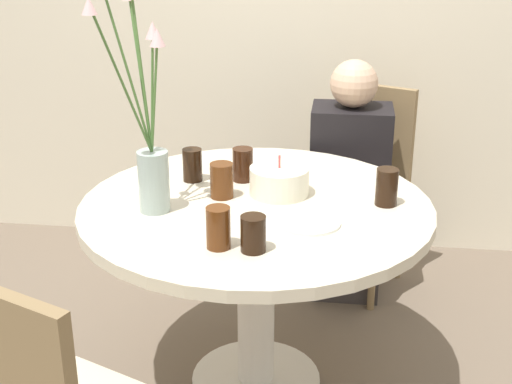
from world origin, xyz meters
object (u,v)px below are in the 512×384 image
Objects in this scene: person_boy at (349,189)px; drink_glass_0 at (222,180)px; chair_right_flank at (363,175)px; flower_vase at (148,136)px; drink_glass_1 at (243,165)px; birthday_cake at (279,181)px; drink_glass_5 at (218,228)px; side_plate at (309,222)px; drink_glass_4 at (387,187)px; drink_glass_2 at (192,165)px; drink_glass_3 at (253,234)px.

drink_glass_0 is at bearing -122.05° from person_boy.
person_boy is (-0.06, -0.15, -0.01)m from chair_right_flank.
flower_vase is 6.12× the size of drink_glass_1.
drink_glass_5 is at bearing -107.06° from birthday_cake.
birthday_cake is at bearing -38.97° from drink_glass_1.
side_plate is 0.33m from drink_glass_5.
drink_glass_4 is at bearing 38.09° from drink_glass_5.
chair_right_flank is 1.34m from drink_glass_5.
side_plate is at bearing -98.23° from person_boy.
drink_glass_2 is (0.08, 0.28, -0.19)m from flower_vase.
chair_right_flank is 1.02m from drink_glass_0.
chair_right_flank is 0.98m from drink_glass_2.
drink_glass_5 is (0.01, -0.56, 0.00)m from drink_glass_1.
drink_glass_4 reaches higher than drink_glass_2.
drink_glass_4 is at bearing -11.56° from drink_glass_2.
flower_vase is at bearing -169.48° from drink_glass_4.
birthday_cake is 0.46m from drink_glass_5.
drink_glass_0 is at bearing 112.13° from drink_glass_3.
chair_right_flank is 7.68× the size of drink_glass_2.
drink_glass_0 is (0.21, 0.14, -0.19)m from flower_vase.
flower_vase reaches higher than drink_glass_4.
flower_vase reaches higher than birthday_cake.
side_plate is at bearing -5.16° from flower_vase.
drink_glass_4 reaches higher than drink_glass_1.
drink_glass_1 is at bearing 90.97° from drink_glass_5.
drink_glass_1 is 1.02× the size of drink_glass_2.
birthday_cake is 1.72× the size of drink_glass_2.
drink_glass_1 is at bearing 101.30° from drink_glass_3.
birthday_cake reaches higher than drink_glass_4.
chair_right_flank reaches higher than drink_glass_5.
drink_glass_3 is (0.37, -0.26, -0.20)m from flower_vase.
person_boy is (0.25, 0.65, -0.27)m from birthday_cake.
flower_vase reaches higher than chair_right_flank.
flower_vase is at bearing -154.66° from birthday_cake.
drink_glass_1 is (0.26, 0.31, -0.19)m from flower_vase.
drink_glass_5 is (0.19, -0.53, 0.00)m from drink_glass_2.
side_plate is 1.64× the size of drink_glass_1.
flower_vase is at bearing -146.58° from drink_glass_0.
drink_glass_5 is at bearing -89.03° from drink_glass_1.
chair_right_flank is 4.60× the size of side_plate.
drink_glass_2 is 0.57m from drink_glass_5.
drink_glass_0 is at bearing -47.42° from drink_glass_2.
drink_glass_4 is (0.77, 0.14, -0.19)m from flower_vase.
drink_glass_0 is 1.00× the size of drink_glass_1.
person_boy is (0.39, 0.53, -0.29)m from drink_glass_1.
drink_glass_1 is 0.58m from drink_glass_3.
drink_glass_4 is 0.63m from drink_glass_5.
side_plate is at bearing -77.37° from chair_right_flank.
birthday_cake is 0.19m from drink_glass_1.
birthday_cake is 0.19× the size of person_boy.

